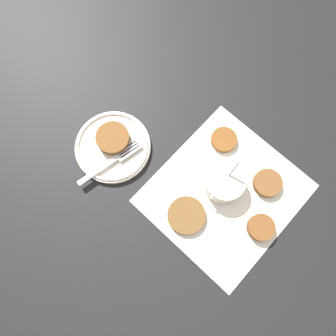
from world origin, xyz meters
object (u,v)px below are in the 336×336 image
object	(u,v)px
sauce_bowl	(224,183)
fritter_on_plate	(113,138)
serving_plate	(113,147)
fork	(116,158)

from	to	relation	value
sauce_bowl	fritter_on_plate	bearing A→B (deg)	-72.18
sauce_bowl	fritter_on_plate	distance (m)	0.28
sauce_bowl	serving_plate	bearing A→B (deg)	-69.23
serving_plate	fritter_on_plate	xyz separation A→B (m)	(-0.01, -0.01, 0.02)
fork	sauce_bowl	bearing A→B (deg)	116.58
sauce_bowl	serving_plate	world-z (taller)	sauce_bowl
sauce_bowl	fork	world-z (taller)	sauce_bowl
serving_plate	fork	world-z (taller)	fork
fork	serving_plate	bearing A→B (deg)	-119.09
fritter_on_plate	serving_plate	bearing A→B (deg)	30.58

